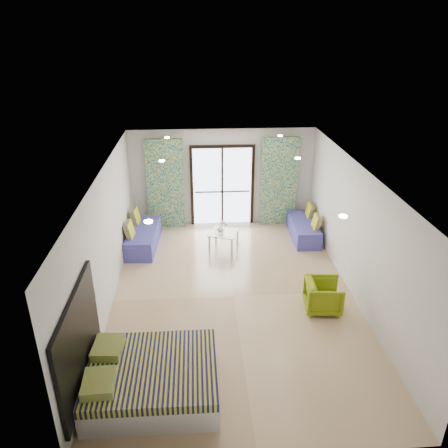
{
  "coord_description": "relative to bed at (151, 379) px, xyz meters",
  "views": [
    {
      "loc": [
        -0.71,
        -7.66,
        5.21
      ],
      "look_at": [
        -0.12,
        1.14,
        1.15
      ],
      "focal_mm": 35.0,
      "sensor_mm": 36.0,
      "label": 1
    }
  ],
  "objects": [
    {
      "name": "downlight_f",
      "position": [
        2.88,
        5.54,
        2.39
      ],
      "size": [
        0.12,
        0.12,
        0.02
      ],
      "primitive_type": "cylinder",
      "color": "#FFE0B2",
      "rests_on": "ceiling"
    },
    {
      "name": "balcony_rail",
      "position": [
        1.48,
        6.27,
        0.67
      ],
      "size": [
        1.52,
        0.03,
        0.04
      ],
      "primitive_type": "cube",
      "color": "#595451",
      "rests_on": "balcony_door"
    },
    {
      "name": "curtain_right",
      "position": [
        3.03,
        6.11,
        0.97
      ],
      "size": [
        1.0,
        0.1,
        2.5
      ],
      "primitive_type": "cube",
      "color": "silver",
      "rests_on": "floor"
    },
    {
      "name": "wall_left",
      "position": [
        -1.02,
        2.54,
        1.07
      ],
      "size": [
        0.01,
        7.5,
        2.7
      ],
      "primitive_type": null,
      "color": "silver",
      "rests_on": "ground"
    },
    {
      "name": "floor",
      "position": [
        1.48,
        2.54,
        -0.28
      ],
      "size": [
        5.0,
        7.5,
        0.01
      ],
      "primitive_type": null,
      "color": "tan",
      "rests_on": "ground"
    },
    {
      "name": "downlight_d",
      "position": [
        2.88,
        3.54,
        2.39
      ],
      "size": [
        0.12,
        0.12,
        0.02
      ],
      "primitive_type": "cylinder",
      "color": "#FFE0B2",
      "rests_on": "ceiling"
    },
    {
      "name": "curtain_left",
      "position": [
        -0.07,
        6.11,
        0.97
      ],
      "size": [
        1.0,
        0.1,
        2.5
      ],
      "primitive_type": "cube",
      "color": "silver",
      "rests_on": "floor"
    },
    {
      "name": "vase",
      "position": [
        1.34,
        4.77,
        0.24
      ],
      "size": [
        0.2,
        0.21,
        0.17
      ],
      "primitive_type": "imported",
      "rotation": [
        0.0,
        0.0,
        0.17
      ],
      "color": "white",
      "rests_on": "coffee_table"
    },
    {
      "name": "headboard",
      "position": [
        -0.98,
        0.0,
        0.77
      ],
      "size": [
        0.06,
        2.1,
        1.5
      ],
      "primitive_type": "cube",
      "color": "black",
      "rests_on": "floor"
    },
    {
      "name": "ceiling",
      "position": [
        1.48,
        2.54,
        2.42
      ],
      "size": [
        5.0,
        7.5,
        0.01
      ],
      "primitive_type": null,
      "color": "silver",
      "rests_on": "ground"
    },
    {
      "name": "daybed_right",
      "position": [
        3.59,
        5.2,
        -0.03
      ],
      "size": [
        0.68,
        1.64,
        0.8
      ],
      "rotation": [
        0.0,
        0.0,
        -0.03
      ],
      "color": "#4443A0",
      "rests_on": "floor"
    },
    {
      "name": "switch_plate",
      "position": [
        -0.99,
        1.25,
        0.77
      ],
      "size": [
        0.02,
        0.1,
        0.1
      ],
      "primitive_type": "cube",
      "color": "silver",
      "rests_on": "wall_left"
    },
    {
      "name": "wall_front",
      "position": [
        1.48,
        -1.21,
        1.07
      ],
      "size": [
        5.0,
        0.01,
        2.7
      ],
      "primitive_type": null,
      "color": "silver",
      "rests_on": "ground"
    },
    {
      "name": "downlight_e",
      "position": [
        0.08,
        5.54,
        2.39
      ],
      "size": [
        0.12,
        0.12,
        0.02
      ],
      "primitive_type": "cylinder",
      "color": "#FFE0B2",
      "rests_on": "ceiling"
    },
    {
      "name": "coffee_table",
      "position": [
        1.42,
        4.74,
        0.11
      ],
      "size": [
        0.84,
        0.84,
        0.76
      ],
      "rotation": [
        0.0,
        0.0,
        -0.34
      ],
      "color": "silver",
      "rests_on": "floor"
    },
    {
      "name": "daybed_left",
      "position": [
        -0.64,
        4.95,
        -0.01
      ],
      "size": [
        0.79,
        1.8,
        0.87
      ],
      "rotation": [
        0.0,
        0.0,
        -0.06
      ],
      "color": "#4443A0",
      "rests_on": "floor"
    },
    {
      "name": "balcony_door",
      "position": [
        1.48,
        6.26,
        0.97
      ],
      "size": [
        1.76,
        0.08,
        2.28
      ],
      "color": "black",
      "rests_on": "floor"
    },
    {
      "name": "downlight_b",
      "position": [
        2.88,
        0.54,
        2.39
      ],
      "size": [
        0.12,
        0.12,
        0.02
      ],
      "primitive_type": "cylinder",
      "color": "#FFE0B2",
      "rests_on": "ceiling"
    },
    {
      "name": "armchair",
      "position": [
        3.21,
        1.98,
        0.07
      ],
      "size": [
        0.7,
        0.74,
        0.7
      ],
      "primitive_type": "imported",
      "rotation": [
        0.0,
        0.0,
        1.48
      ],
      "color": "olive",
      "rests_on": "floor"
    },
    {
      "name": "bed",
      "position": [
        0.0,
        0.0,
        0.0
      ],
      "size": [
        1.96,
        1.6,
        0.68
      ],
      "color": "silver",
      "rests_on": "floor"
    },
    {
      "name": "downlight_a",
      "position": [
        0.08,
        0.54,
        2.39
      ],
      "size": [
        0.12,
        0.12,
        0.02
      ],
      "primitive_type": "cylinder",
      "color": "#FFE0B2",
      "rests_on": "ceiling"
    },
    {
      "name": "downlight_c",
      "position": [
        0.08,
        3.54,
        2.39
      ],
      "size": [
        0.12,
        0.12,
        0.02
      ],
      "primitive_type": "cylinder",
      "color": "#FFE0B2",
      "rests_on": "ceiling"
    },
    {
      "name": "wall_right",
      "position": [
        3.98,
        2.54,
        1.07
      ],
      "size": [
        0.01,
        7.5,
        2.7
      ],
      "primitive_type": null,
      "color": "silver",
      "rests_on": "ground"
    },
    {
      "name": "wall_back",
      "position": [
        1.48,
        6.29,
        1.07
      ],
      "size": [
        5.0,
        0.01,
        2.7
      ],
      "primitive_type": null,
      "color": "silver",
      "rests_on": "ground"
    }
  ]
}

